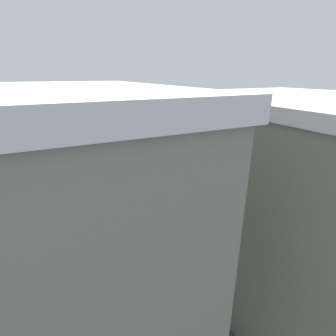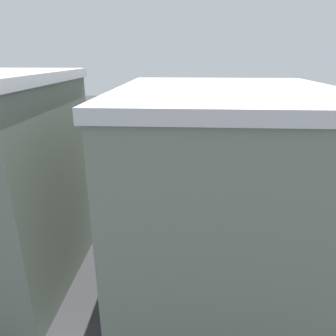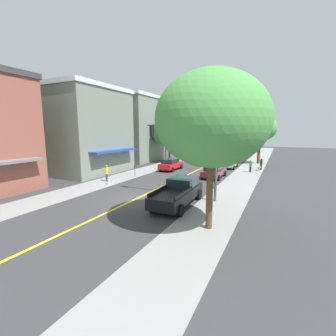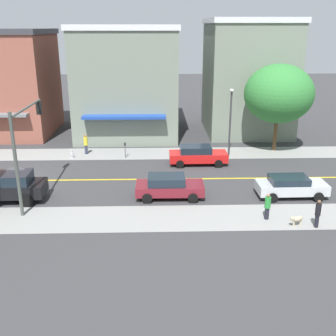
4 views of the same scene
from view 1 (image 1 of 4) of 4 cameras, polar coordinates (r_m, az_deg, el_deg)
The scene contains 20 objects.
ground_plane at distance 31.59m, azimuth 13.37°, elevation -1.66°, with size 140.00×140.00×0.00m, color #38383A.
sidewalk_left at distance 27.41m, azimuth 21.78°, elevation -6.19°, with size 3.44×126.00×0.01m, color gray.
sidewalk_right at distance 36.43m, azimuth 7.08°, elevation 1.78°, with size 3.44×126.00×0.01m, color gray.
road_centerline_stripe at distance 31.59m, azimuth 13.37°, elevation -1.66°, with size 0.20×126.00×0.00m, color yellow.
brick_apartment_block at distance 15.26m, azimuth 26.65°, elevation -6.11°, with size 13.23×10.08×10.77m.
pale_office_building at distance 9.96m, azimuth -26.84°, elevation -18.89°, with size 9.70×8.56×11.40m.
street_tree_left_near at distance 36.75m, azimuth 10.68°, elevation 11.38°, with size 5.99×5.99×8.55m.
street_tree_left_far at distance 16.76m, azimuth -30.84°, elevation -5.66°, with size 5.97×5.97×7.64m.
fire_hydrant at distance 25.82m, azimuth 15.17°, elevation -6.17°, with size 0.44×0.24×0.74m.
parking_meter at distance 23.15m, azimuth 6.49°, elevation -7.33°, with size 0.12×0.18×1.34m.
traffic_light_mast at distance 31.90m, azimuth 6.15°, elevation 7.10°, with size 6.10×0.32×6.21m.
street_lamp at distance 18.72m, azimuth -16.38°, elevation -5.83°, with size 0.70×0.36×5.76m.
red_sedan_left_curb at distance 22.55m, azimuth -9.32°, elevation -8.53°, with size 2.05×4.67×1.54m.
silver_sedan_right_curb at distance 28.08m, azimuth -24.25°, elevation -4.23°, with size 2.07×4.52×1.40m.
maroon_sedan_right_curb at distance 29.01m, azimuth -8.46°, elevation -1.68°, with size 2.14×4.42×1.49m.
black_pickup_truck at distance 33.66m, azimuth 9.04°, elevation 1.76°, with size 2.45×6.02×1.89m.
pedestrian_green_shirt at distance 31.14m, azimuth -20.24°, elevation -1.11°, with size 0.35×0.35×1.58m.
pedestrian_black_shirt at distance 32.08m, azimuth -24.90°, elevation -1.06°, with size 0.31×0.31×1.64m.
pedestrian_yellow_shirt at distance 24.20m, azimuth 15.13°, elevation -6.53°, with size 0.35×0.35×1.76m.
small_dog at distance 32.08m, azimuth -22.88°, elevation -1.62°, with size 0.56×0.86×0.65m.
Camera 1 is at (-22.37, 18.99, 11.70)m, focal length 26.61 mm.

